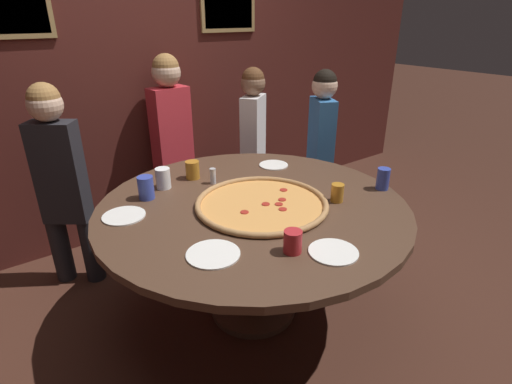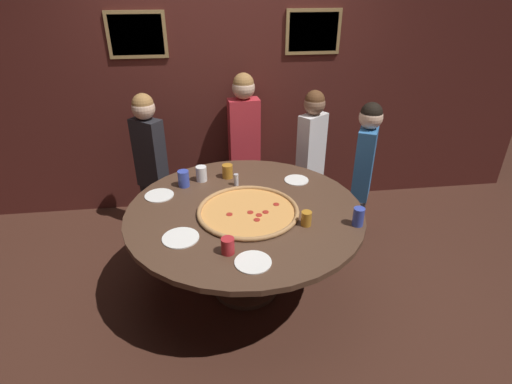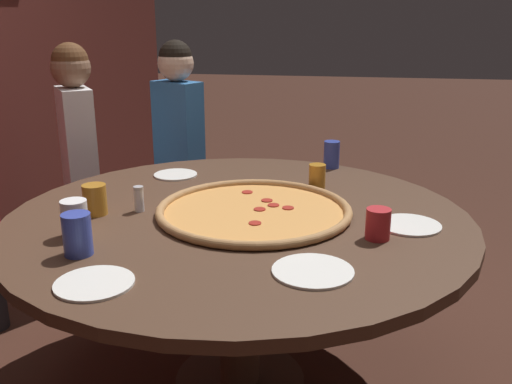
{
  "view_description": "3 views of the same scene",
  "coord_description": "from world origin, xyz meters",
  "px_view_note": "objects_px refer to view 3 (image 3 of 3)",
  "views": [
    {
      "loc": [
        -1.18,
        -1.59,
        1.7
      ],
      "look_at": [
        0.03,
        0.01,
        0.79
      ],
      "focal_mm": 28.0,
      "sensor_mm": 36.0,
      "label": 1
    },
    {
      "loc": [
        -0.23,
        -2.45,
        2.23
      ],
      "look_at": [
        0.08,
        -0.05,
        0.9
      ],
      "focal_mm": 28.0,
      "sensor_mm": 36.0,
      "label": 2
    },
    {
      "loc": [
        -1.94,
        -0.41,
        1.45
      ],
      "look_at": [
        -0.03,
        -0.07,
        0.84
      ],
      "focal_mm": 40.0,
      "sensor_mm": 36.0,
      "label": 3
    }
  ],
  "objects_px": {
    "drink_cup_near_right": "(378,224)",
    "diner_side_left": "(79,155)",
    "white_plate_beside_cup": "(313,271)",
    "drink_cup_centre_back": "(332,155)",
    "dining_table": "(239,244)",
    "drink_cup_near_left": "(75,218)",
    "white_plate_far_back": "(94,283)",
    "giant_pizza": "(254,210)",
    "white_plate_near_front": "(176,175)",
    "white_plate_right_side": "(409,225)",
    "drink_cup_far_right": "(317,176)",
    "drink_cup_front_edge": "(77,234)",
    "condiment_shaker": "(139,199)",
    "diner_centre_back": "(179,143)",
    "drink_cup_far_left": "(95,200)"
  },
  "relations": [
    {
      "from": "dining_table",
      "to": "condiment_shaker",
      "type": "bearing_deg",
      "value": 94.49
    },
    {
      "from": "giant_pizza",
      "to": "white_plate_far_back",
      "type": "xyz_separation_m",
      "value": [
        -0.64,
        0.33,
        -0.01
      ]
    },
    {
      "from": "drink_cup_far_right",
      "to": "drink_cup_centre_back",
      "type": "distance_m",
      "value": 0.35
    },
    {
      "from": "giant_pizza",
      "to": "condiment_shaker",
      "type": "height_order",
      "value": "condiment_shaker"
    },
    {
      "from": "drink_cup_far_right",
      "to": "drink_cup_front_edge",
      "type": "bearing_deg",
      "value": 141.07
    },
    {
      "from": "white_plate_near_front",
      "to": "drink_cup_near_left",
      "type": "bearing_deg",
      "value": 172.6
    },
    {
      "from": "drink_cup_near_left",
      "to": "drink_cup_centre_back",
      "type": "relative_size",
      "value": 0.96
    },
    {
      "from": "dining_table",
      "to": "giant_pizza",
      "type": "relative_size",
      "value": 2.35
    },
    {
      "from": "diner_centre_back",
      "to": "dining_table",
      "type": "bearing_deg",
      "value": -35.23
    },
    {
      "from": "drink_cup_near_right",
      "to": "white_plate_far_back",
      "type": "relative_size",
      "value": 0.47
    },
    {
      "from": "drink_cup_near_right",
      "to": "diner_side_left",
      "type": "height_order",
      "value": "diner_side_left"
    },
    {
      "from": "diner_centre_back",
      "to": "white_plate_right_side",
      "type": "bearing_deg",
      "value": -16.08
    },
    {
      "from": "drink_cup_near_right",
      "to": "diner_centre_back",
      "type": "relative_size",
      "value": 0.08
    },
    {
      "from": "white_plate_beside_cup",
      "to": "condiment_shaker",
      "type": "height_order",
      "value": "condiment_shaker"
    },
    {
      "from": "drink_cup_far_left",
      "to": "white_plate_near_front",
      "type": "xyz_separation_m",
      "value": [
        0.55,
        -0.13,
        -0.05
      ]
    },
    {
      "from": "white_plate_right_side",
      "to": "white_plate_far_back",
      "type": "bearing_deg",
      "value": 124.66
    },
    {
      "from": "drink_cup_far_right",
      "to": "white_plate_right_side",
      "type": "distance_m",
      "value": 0.54
    },
    {
      "from": "white_plate_near_front",
      "to": "drink_cup_front_edge",
      "type": "bearing_deg",
      "value": 178.76
    },
    {
      "from": "giant_pizza",
      "to": "drink_cup_centre_back",
      "type": "bearing_deg",
      "value": -19.25
    },
    {
      "from": "drink_cup_far_left",
      "to": "white_plate_near_front",
      "type": "distance_m",
      "value": 0.57
    },
    {
      "from": "white_plate_beside_cup",
      "to": "white_plate_far_back",
      "type": "xyz_separation_m",
      "value": [
        -0.18,
        0.58,
        0.0
      ]
    },
    {
      "from": "giant_pizza",
      "to": "drink_cup_far_right",
      "type": "relative_size",
      "value": 7.1
    },
    {
      "from": "dining_table",
      "to": "white_plate_right_side",
      "type": "bearing_deg",
      "value": -91.39
    },
    {
      "from": "white_plate_beside_cup",
      "to": "drink_cup_near_left",
      "type": "bearing_deg",
      "value": 79.86
    },
    {
      "from": "diner_side_left",
      "to": "white_plate_beside_cup",
      "type": "bearing_deg",
      "value": 11.18
    },
    {
      "from": "white_plate_right_side",
      "to": "diner_side_left",
      "type": "relative_size",
      "value": 0.17
    },
    {
      "from": "drink_cup_front_edge",
      "to": "white_plate_near_front",
      "type": "height_order",
      "value": "drink_cup_front_edge"
    },
    {
      "from": "giant_pizza",
      "to": "drink_cup_near_right",
      "type": "bearing_deg",
      "value": -111.2
    },
    {
      "from": "drink_cup_near_left",
      "to": "drink_cup_far_left",
      "type": "bearing_deg",
      "value": 7.91
    },
    {
      "from": "dining_table",
      "to": "drink_cup_centre_back",
      "type": "height_order",
      "value": "drink_cup_centre_back"
    },
    {
      "from": "dining_table",
      "to": "white_plate_beside_cup",
      "type": "distance_m",
      "value": 0.56
    },
    {
      "from": "drink_cup_near_right",
      "to": "diner_centre_back",
      "type": "xyz_separation_m",
      "value": [
        1.26,
        1.07,
        -0.05
      ]
    },
    {
      "from": "drink_cup_far_right",
      "to": "condiment_shaker",
      "type": "xyz_separation_m",
      "value": [
        -0.42,
        0.63,
        -0.0
      ]
    },
    {
      "from": "drink_cup_far_right",
      "to": "drink_cup_far_left",
      "type": "distance_m",
      "value": 0.91
    },
    {
      "from": "dining_table",
      "to": "drink_cup_near_right",
      "type": "xyz_separation_m",
      "value": [
        -0.15,
        -0.5,
        0.17
      ]
    },
    {
      "from": "diner_side_left",
      "to": "giant_pizza",
      "type": "bearing_deg",
      "value": 18.88
    },
    {
      "from": "white_plate_right_side",
      "to": "dining_table",
      "type": "bearing_deg",
      "value": 88.61
    },
    {
      "from": "drink_cup_far_left",
      "to": "diner_centre_back",
      "type": "bearing_deg",
      "value": 2.66
    },
    {
      "from": "dining_table",
      "to": "white_plate_beside_cup",
      "type": "bearing_deg",
      "value": -145.13
    },
    {
      "from": "drink_cup_near_left",
      "to": "white_plate_far_back",
      "type": "height_order",
      "value": "drink_cup_near_left"
    },
    {
      "from": "white_plate_beside_cup",
      "to": "giant_pizza",
      "type": "bearing_deg",
      "value": 28.8
    },
    {
      "from": "drink_cup_centre_back",
      "to": "white_plate_right_side",
      "type": "xyz_separation_m",
      "value": [
        -0.75,
        -0.31,
        -0.06
      ]
    },
    {
      "from": "white_plate_beside_cup",
      "to": "drink_cup_centre_back",
      "type": "bearing_deg",
      "value": 0.27
    },
    {
      "from": "drink_cup_near_left",
      "to": "white_plate_far_back",
      "type": "xyz_separation_m",
      "value": [
        -0.32,
        -0.22,
        -0.06
      ]
    },
    {
      "from": "white_plate_beside_cup",
      "to": "diner_centre_back",
      "type": "xyz_separation_m",
      "value": [
        1.55,
        0.88,
        0.0
      ]
    },
    {
      "from": "drink_cup_far_right",
      "to": "diner_side_left",
      "type": "bearing_deg",
      "value": 74.18
    },
    {
      "from": "giant_pizza",
      "to": "condiment_shaker",
      "type": "bearing_deg",
      "value": 96.33
    },
    {
      "from": "dining_table",
      "to": "diner_side_left",
      "type": "distance_m",
      "value": 1.26
    },
    {
      "from": "drink_cup_near_right",
      "to": "giant_pizza",
      "type": "bearing_deg",
      "value": 68.8
    },
    {
      "from": "dining_table",
      "to": "white_plate_far_back",
      "type": "relative_size",
      "value": 7.8
    }
  ]
}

